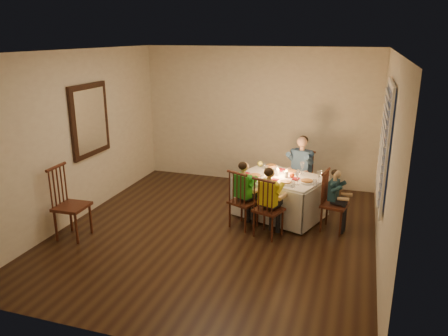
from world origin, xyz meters
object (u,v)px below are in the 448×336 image
(chair_near_right, at_px, (268,236))
(child_green, at_px, (243,227))
(chair_near_left, at_px, (243,227))
(chair_extra, at_px, (75,237))
(child_teal, at_px, (332,230))
(serving_bowl, at_px, (271,167))
(chair_adult, at_px, (299,202))
(adult, at_px, (299,202))
(chair_end, at_px, (332,230))
(child_yellow, at_px, (268,236))
(dining_table, at_px, (280,188))

(chair_near_right, bearing_deg, child_green, -5.44)
(chair_near_left, relative_size, chair_extra, 0.86)
(child_teal, relative_size, serving_bowl, 4.42)
(chair_extra, distance_m, serving_bowl, 3.24)
(chair_adult, bearing_deg, serving_bowl, -123.40)
(chair_extra, height_order, child_green, chair_extra)
(adult, distance_m, child_teal, 1.17)
(adult, bearing_deg, chair_near_right, -80.52)
(chair_end, height_order, child_teal, child_teal)
(child_green, relative_size, child_yellow, 1.00)
(chair_near_right, distance_m, child_green, 0.46)
(dining_table, bearing_deg, chair_near_left, -108.25)
(chair_adult, height_order, child_teal, child_teal)
(serving_bowl, bearing_deg, chair_near_right, -79.33)
(chair_adult, bearing_deg, dining_table, -88.54)
(chair_near_left, xyz_separation_m, child_teal, (1.31, 0.30, 0.00))
(adult, bearing_deg, dining_table, -88.54)
(chair_near_left, distance_m, adult, 1.43)
(chair_near_left, height_order, child_green, child_green)
(chair_extra, distance_m, child_teal, 3.80)
(chair_adult, distance_m, serving_bowl, 0.90)
(dining_table, relative_size, adult, 1.29)
(dining_table, relative_size, chair_near_left, 1.67)
(chair_near_right, xyz_separation_m, serving_bowl, (-0.21, 1.11, 0.70))
(chair_near_left, bearing_deg, child_green, -0.00)
(chair_near_left, height_order, child_teal, child_teal)
(dining_table, bearing_deg, adult, 91.98)
(chair_end, xyz_separation_m, child_green, (-1.31, -0.30, 0.00))
(chair_near_right, height_order, child_green, child_green)
(dining_table, xyz_separation_m, chair_adult, (0.21, 0.69, -0.48))
(chair_near_right, relative_size, child_teal, 0.97)
(chair_near_right, bearing_deg, adult, -80.45)
(chair_end, bearing_deg, chair_adult, 44.33)
(child_teal, bearing_deg, chair_adult, 44.33)
(chair_end, bearing_deg, dining_table, 82.41)
(chair_end, xyz_separation_m, serving_bowl, (-1.09, 0.63, 0.70))
(chair_extra, distance_m, child_green, 2.48)
(chair_adult, bearing_deg, child_yellow, -80.52)
(adult, height_order, serving_bowl, serving_bowl)
(child_green, relative_size, child_teal, 1.10)
(chair_adult, height_order, child_yellow, child_yellow)
(chair_near_left, height_order, chair_near_right, same)
(child_green, bearing_deg, child_teal, -143.47)
(dining_table, bearing_deg, child_yellow, -72.48)
(dining_table, xyz_separation_m, adult, (0.21, 0.69, -0.48))
(child_green, relative_size, serving_bowl, 4.85)
(chair_near_right, distance_m, child_teal, 1.01)
(chair_adult, bearing_deg, chair_near_right, -80.52)
(chair_near_left, bearing_deg, child_teal, -143.47)
(chair_end, distance_m, chair_extra, 3.80)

